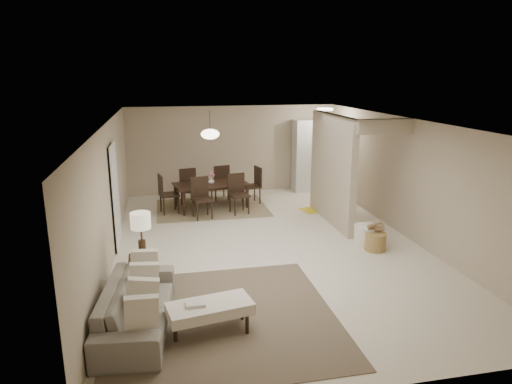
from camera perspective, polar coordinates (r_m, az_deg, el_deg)
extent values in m
plane|color=beige|center=(9.33, 1.49, -6.65)|extent=(9.00, 9.00, 0.00)
plane|color=white|center=(8.75, 1.60, 8.80)|extent=(9.00, 9.00, 0.00)
plane|color=tan|center=(13.29, -2.92, 5.33)|extent=(6.00, 0.00, 6.00)
plane|color=tan|center=(8.79, -17.87, -0.16)|extent=(0.00, 9.00, 9.00)
plane|color=tan|center=(10.06, 18.42, 1.61)|extent=(0.00, 9.00, 9.00)
cube|color=tan|center=(10.65, 9.46, 2.84)|extent=(0.15, 2.50, 2.50)
cube|color=black|center=(9.42, -17.23, -0.60)|extent=(0.04, 0.90, 2.04)
cube|color=silver|center=(13.55, 7.22, 4.56)|extent=(1.20, 0.55, 2.10)
cylinder|color=white|center=(12.47, 8.63, 10.18)|extent=(0.44, 0.44, 0.05)
cube|color=brown|center=(6.77, -4.24, -15.34)|extent=(3.20, 3.20, 0.01)
imported|color=gray|center=(6.60, -14.63, -13.61)|extent=(2.23, 1.07, 0.63)
cube|color=silver|center=(6.33, -5.78, -14.28)|extent=(1.20, 0.71, 0.15)
cylinder|color=black|center=(6.25, -10.02, -17.01)|extent=(0.05, 0.05, 0.25)
cylinder|color=black|center=(6.33, -1.12, -16.34)|extent=(0.05, 0.05, 0.25)
cylinder|color=black|center=(6.57, -10.14, -15.31)|extent=(0.05, 0.05, 0.25)
cylinder|color=black|center=(6.65, -1.74, -14.71)|extent=(0.05, 0.05, 0.25)
cube|color=black|center=(7.74, -13.83, -9.71)|extent=(0.47, 0.47, 0.50)
cylinder|color=#4B3320|center=(7.58, -14.02, -6.94)|extent=(0.12, 0.12, 0.30)
cylinder|color=#4B3320|center=(7.49, -14.15, -4.94)|extent=(0.03, 0.03, 0.26)
cylinder|color=beige|center=(7.42, -14.24, -3.48)|extent=(0.32, 0.32, 0.26)
cylinder|color=silver|center=(9.54, 13.67, -5.31)|extent=(0.52, 0.52, 0.41)
cylinder|color=olive|center=(9.32, 14.70, -6.03)|extent=(0.51, 0.51, 0.35)
cube|color=#867353|center=(11.89, -5.52, -1.98)|extent=(2.80, 2.10, 0.01)
imported|color=black|center=(11.80, -5.56, -0.50)|extent=(2.02, 1.38, 0.65)
imported|color=white|center=(11.70, -5.61, 1.41)|extent=(0.19, 0.19, 0.16)
cube|color=yellow|center=(11.83, 7.84, -2.14)|extent=(0.99, 0.72, 0.01)
cylinder|color=#4B3320|center=(11.46, -5.80, 8.84)|extent=(0.02, 0.02, 0.50)
ellipsoid|color=#FFEAC6|center=(11.49, -5.75, 7.21)|extent=(0.46, 0.46, 0.25)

